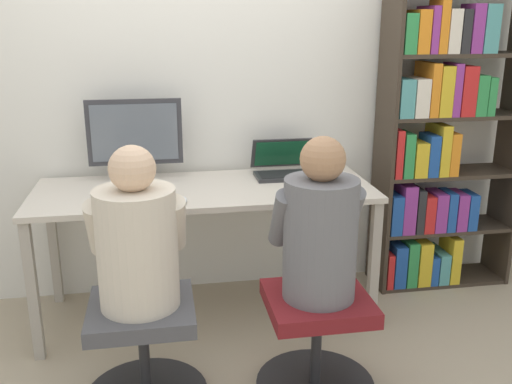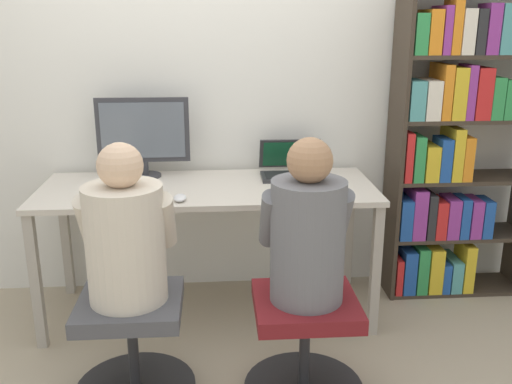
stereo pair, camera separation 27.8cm
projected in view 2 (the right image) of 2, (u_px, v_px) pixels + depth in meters
The scene contains 12 objects.
ground_plane at pixel (211, 343), 3.04m from camera, with size 14.00×14.00×0.00m, color tan.
wall_back at pixel (206, 82), 3.39m from camera, with size 10.00×0.05×2.60m.
desk at pixel (208, 199), 3.17m from camera, with size 1.85×0.70×0.77m.
desktop_monitor at pixel (143, 135), 3.27m from camera, with size 0.53×0.18×0.46m.
laptop at pixel (291, 169), 3.34m from camera, with size 0.36×0.31×0.21m.
keyboard at pixel (130, 198), 2.90m from camera, with size 0.40×0.14×0.03m.
computer_mouse_by_keyboard at pixel (180, 198), 2.90m from camera, with size 0.06×0.11×0.03m.
office_chair_left at pixel (133, 344), 2.57m from camera, with size 0.55×0.55×0.48m.
office_chair_right at pixel (305, 343), 2.57m from camera, with size 0.55×0.55×0.48m.
person_at_monitor at pixel (125, 235), 2.42m from camera, with size 0.42×0.36×0.70m.
person_at_laptop at pixel (308, 231), 2.42m from camera, with size 0.39×0.35×0.72m.
bookshelf at pixel (451, 151), 3.38m from camera, with size 0.87×0.30×1.83m.
Camera 2 is at (0.05, -2.68, 1.66)m, focal length 40.00 mm.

